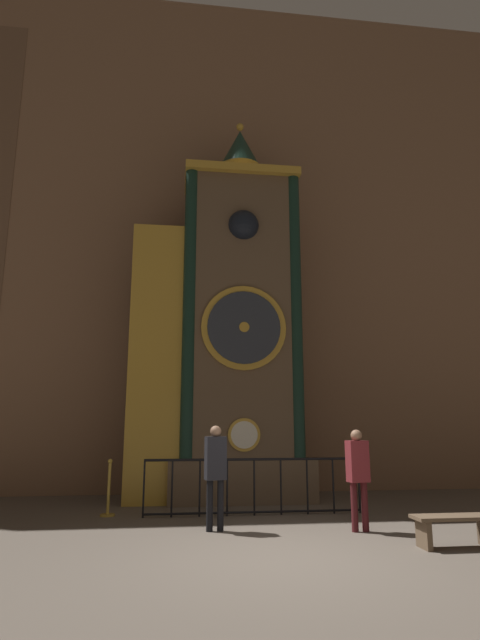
{
  "coord_description": "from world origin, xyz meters",
  "views": [
    {
      "loc": [
        -1.5,
        -6.95,
        1.74
      ],
      "look_at": [
        0.01,
        5.09,
        4.27
      ],
      "focal_mm": 28.0,
      "sensor_mm": 36.0,
      "label": 1
    }
  ],
  "objects_px": {
    "clock_tower": "(223,328)",
    "visitor_bench": "(455,525)",
    "visitor_near": "(215,467)",
    "stanchion_post": "(108,497)",
    "visitor_far": "(358,470)"
  },
  "relations": [
    {
      "from": "stanchion_post",
      "to": "clock_tower",
      "type": "bearing_deg",
      "value": 34.61
    },
    {
      "from": "clock_tower",
      "to": "visitor_bench",
      "type": "xyz_separation_m",
      "value": [
        2.94,
        -4.81,
        -3.74
      ]
    },
    {
      "from": "visitor_far",
      "to": "clock_tower",
      "type": "bearing_deg",
      "value": 110.02
    },
    {
      "from": "visitor_near",
      "to": "stanchion_post",
      "type": "bearing_deg",
      "value": 128.95
    },
    {
      "from": "visitor_far",
      "to": "visitor_bench",
      "type": "bearing_deg",
      "value": -59.7
    },
    {
      "from": "stanchion_post",
      "to": "visitor_bench",
      "type": "bearing_deg",
      "value": -31.0
    },
    {
      "from": "visitor_bench",
      "to": "stanchion_post",
      "type": "bearing_deg",
      "value": 149.0
    },
    {
      "from": "clock_tower",
      "to": "stanchion_post",
      "type": "height_order",
      "value": "clock_tower"
    },
    {
      "from": "visitor_near",
      "to": "visitor_far",
      "type": "distance_m",
      "value": 2.4
    },
    {
      "from": "visitor_far",
      "to": "stanchion_post",
      "type": "distance_m",
      "value": 4.8
    },
    {
      "from": "clock_tower",
      "to": "visitor_far",
      "type": "relative_size",
      "value": 5.92
    },
    {
      "from": "clock_tower",
      "to": "visitor_near",
      "type": "bearing_deg",
      "value": -97.19
    },
    {
      "from": "clock_tower",
      "to": "stanchion_post",
      "type": "distance_m",
      "value": 4.69
    },
    {
      "from": "clock_tower",
      "to": "visitor_bench",
      "type": "bearing_deg",
      "value": -58.58
    },
    {
      "from": "visitor_far",
      "to": "visitor_near",
      "type": "bearing_deg",
      "value": 163.43
    }
  ]
}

